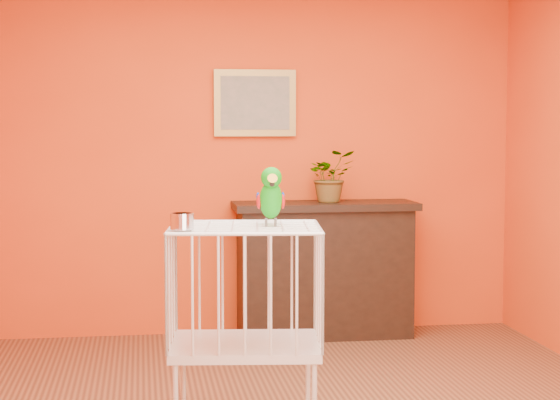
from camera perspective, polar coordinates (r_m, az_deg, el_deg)
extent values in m
plane|color=#E94C15|center=(7.10, -1.56, 2.30)|extent=(4.00, 0.00, 4.00)
plane|color=#E94C15|center=(2.70, 10.05, -1.65)|extent=(4.00, 0.00, 4.00)
cube|color=black|center=(7.03, 2.72, -4.46)|extent=(1.28, 0.43, 0.96)
cube|color=black|center=(6.97, 2.74, -0.35)|extent=(1.36, 0.49, 0.05)
cube|color=black|center=(6.85, 3.03, -4.71)|extent=(0.89, 0.02, 0.48)
cube|color=maroon|center=(6.95, 0.64, -5.45)|extent=(0.05, 0.19, 0.30)
cube|color=#2F4120|center=(6.97, 1.34, -5.43)|extent=(0.05, 0.19, 0.30)
cube|color=maroon|center=(6.98, 2.11, -5.41)|extent=(0.05, 0.19, 0.30)
cube|color=#2F4120|center=(7.01, 2.97, -5.38)|extent=(0.05, 0.19, 0.30)
cube|color=maroon|center=(7.03, 3.83, -5.35)|extent=(0.05, 0.19, 0.30)
imported|color=#26722D|center=(6.95, 3.14, 1.10)|extent=(0.40, 0.43, 0.30)
cube|color=#A4833A|center=(7.07, -1.54, 5.93)|extent=(0.62, 0.03, 0.50)
cube|color=gray|center=(7.05, -1.52, 5.93)|extent=(0.52, 0.01, 0.40)
cube|color=silver|center=(4.60, -2.13, -8.89)|extent=(0.77, 0.63, 0.04)
cube|color=silver|center=(4.50, -2.15, -1.68)|extent=(0.77, 0.63, 0.01)
cylinder|color=silver|center=(4.92, -5.90, -11.24)|extent=(0.03, 0.03, 0.49)
cylinder|color=silver|center=(4.92, 1.72, -11.23)|extent=(0.03, 0.03, 0.49)
cylinder|color=silver|center=(4.34, -6.00, -1.30)|extent=(0.11, 0.11, 0.08)
cylinder|color=#59544C|center=(4.52, -0.85, -1.36)|extent=(0.01, 0.01, 0.04)
cylinder|color=#59544C|center=(4.53, -0.27, -1.35)|extent=(0.01, 0.01, 0.04)
ellipsoid|color=#0F9307|center=(4.52, -0.56, 0.01)|extent=(0.12, 0.17, 0.21)
ellipsoid|color=#0F9307|center=(4.48, -0.53, 1.38)|extent=(0.11, 0.11, 0.10)
cone|color=orange|center=(4.43, -0.48, 1.20)|extent=(0.05, 0.07, 0.07)
cone|color=black|center=(4.44, -0.49, 0.97)|extent=(0.03, 0.03, 0.03)
sphere|color=black|center=(4.45, -0.96, 1.51)|extent=(0.01, 0.01, 0.01)
sphere|color=black|center=(4.46, -0.07, 1.51)|extent=(0.01, 0.01, 0.01)
ellipsoid|color=#A50C0C|center=(4.52, -1.29, -0.11)|extent=(0.03, 0.06, 0.07)
ellipsoid|color=navy|center=(4.53, 0.15, -0.10)|extent=(0.03, 0.06, 0.07)
cone|color=#0F9307|center=(4.59, -0.63, -0.78)|extent=(0.07, 0.15, 0.11)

